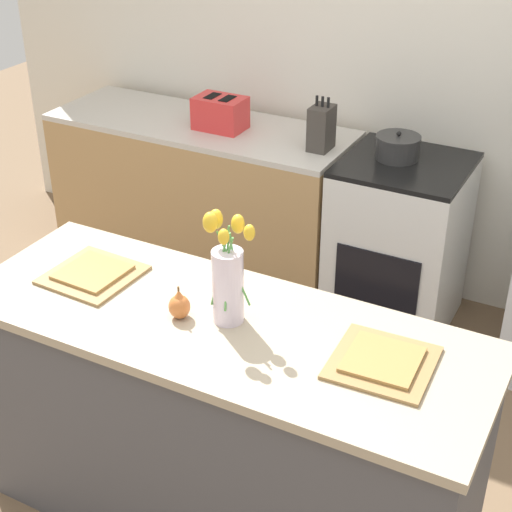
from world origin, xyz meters
The scene contains 11 objects.
back_wall centered at (0.00, 2.00, 1.35)m, with size 5.20×0.08×2.70m.
kitchen_island centered at (0.00, 0.00, 0.46)m, with size 1.80×0.66×0.91m.
back_counter centered at (-1.06, 1.60, 0.45)m, with size 1.68×0.60×0.89m.
stove_range centered at (0.10, 1.60, 0.45)m, with size 0.60×0.61×0.89m.
flower_vase centered at (0.02, 0.02, 1.07)m, with size 0.17×0.13×0.40m.
pear_figurine centered at (-0.13, -0.04, 0.96)m, with size 0.07×0.07×0.12m.
plate_setting_left centered at (-0.54, 0.03, 0.92)m, with size 0.31×0.31×0.02m.
plate_setting_right centered at (0.54, 0.03, 0.92)m, with size 0.31×0.31×0.02m.
toaster centered at (-0.92, 1.58, 0.98)m, with size 0.28×0.18×0.17m.
cooking_pot centered at (0.04, 1.63, 0.95)m, with size 0.22×0.22×0.14m.
knife_block centered at (-0.33, 1.56, 1.00)m, with size 0.10×0.14×0.27m.
Camera 1 is at (1.09, -1.81, 2.36)m, focal length 55.00 mm.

